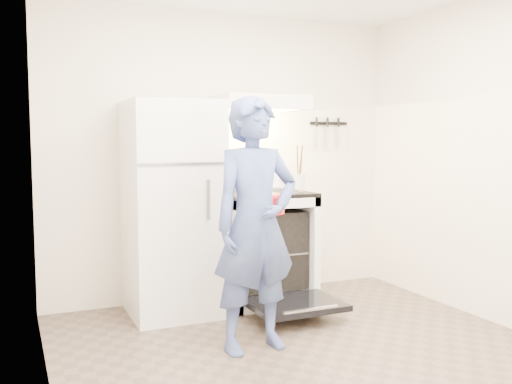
# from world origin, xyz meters

# --- Properties ---
(floor) EXTENTS (3.60, 3.60, 0.00)m
(floor) POSITION_xyz_m (0.00, 0.00, 0.00)
(floor) COLOR brown
(floor) RESTS_ON ground
(back_wall) EXTENTS (3.20, 0.02, 2.50)m
(back_wall) POSITION_xyz_m (0.00, 1.80, 1.25)
(back_wall) COLOR silver
(back_wall) RESTS_ON ground
(refrigerator) EXTENTS (0.70, 0.70, 1.70)m
(refrigerator) POSITION_xyz_m (-0.58, 1.45, 0.85)
(refrigerator) COLOR white
(refrigerator) RESTS_ON floor
(stove_body) EXTENTS (0.76, 0.65, 0.92)m
(stove_body) POSITION_xyz_m (0.23, 1.48, 0.46)
(stove_body) COLOR white
(stove_body) RESTS_ON floor
(cooktop) EXTENTS (0.76, 0.65, 0.03)m
(cooktop) POSITION_xyz_m (0.23, 1.48, 0.94)
(cooktop) COLOR black
(cooktop) RESTS_ON stove_body
(backsplash) EXTENTS (0.76, 0.07, 0.20)m
(backsplash) POSITION_xyz_m (0.23, 1.76, 1.05)
(backsplash) COLOR white
(backsplash) RESTS_ON cooktop
(oven_door) EXTENTS (0.70, 0.54, 0.04)m
(oven_door) POSITION_xyz_m (0.23, 0.88, 0.12)
(oven_door) COLOR black
(oven_door) RESTS_ON floor
(oven_rack) EXTENTS (0.60, 0.52, 0.01)m
(oven_rack) POSITION_xyz_m (0.23, 1.48, 0.44)
(oven_rack) COLOR slate
(oven_rack) RESTS_ON stove_body
(range_hood) EXTENTS (0.76, 0.50, 0.12)m
(range_hood) POSITION_xyz_m (0.23, 1.55, 1.71)
(range_hood) COLOR white
(range_hood) RESTS_ON back_wall
(knife_strip) EXTENTS (0.40, 0.02, 0.03)m
(knife_strip) POSITION_xyz_m (1.05, 1.79, 1.55)
(knife_strip) COLOR black
(knife_strip) RESTS_ON back_wall
(pizza_stone) EXTENTS (0.35, 0.35, 0.02)m
(pizza_stone) POSITION_xyz_m (0.14, 1.51, 0.45)
(pizza_stone) COLOR #8F6E4A
(pizza_stone) RESTS_ON oven_rack
(tea_kettle) EXTENTS (0.25, 0.21, 0.30)m
(tea_kettle) POSITION_xyz_m (0.13, 1.65, 1.10)
(tea_kettle) COLOR silver
(tea_kettle) RESTS_ON cooktop
(utensil_jar) EXTENTS (0.10, 0.10, 0.13)m
(utensil_jar) POSITION_xyz_m (0.48, 1.30, 1.05)
(utensil_jar) COLOR silver
(utensil_jar) RESTS_ON cooktop
(person) EXTENTS (0.65, 0.47, 1.68)m
(person) POSITION_xyz_m (-0.29, 0.45, 0.84)
(person) COLOR navy
(person) RESTS_ON floor
(dutch_oven) EXTENTS (0.32, 0.25, 0.22)m
(dutch_oven) POSITION_xyz_m (-0.10, 0.69, 0.93)
(dutch_oven) COLOR red
(dutch_oven) RESTS_ON person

